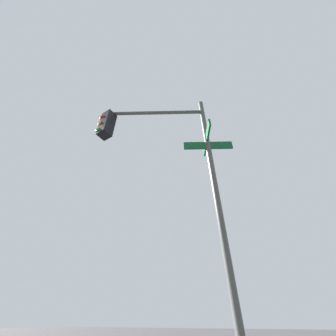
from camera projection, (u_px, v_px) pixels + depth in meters
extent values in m
cylinder|color=#474C47|center=(216.00, 192.00, 3.77)|extent=(0.12, 0.12, 5.76)
cylinder|color=#474C47|center=(156.00, 113.00, 5.32)|extent=(2.16, 1.35, 0.09)
cube|color=black|center=(107.00, 125.00, 5.07)|extent=(0.28, 0.28, 0.80)
sphere|color=red|center=(103.00, 119.00, 5.23)|extent=(0.18, 0.18, 0.18)
sphere|color=orange|center=(101.00, 125.00, 5.07)|extent=(0.18, 0.18, 0.18)
sphere|color=green|center=(99.00, 131.00, 4.92)|extent=(0.18, 0.18, 0.18)
cube|color=#0F5128|center=(208.00, 145.00, 4.53)|extent=(0.96, 0.60, 0.20)
cube|color=#0F5128|center=(207.00, 139.00, 4.67)|extent=(0.55, 0.88, 0.20)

